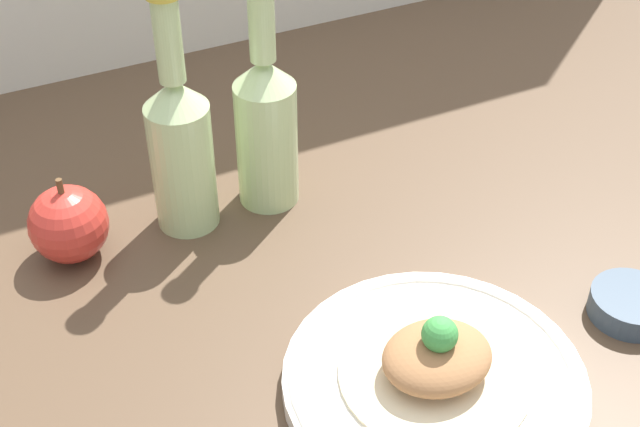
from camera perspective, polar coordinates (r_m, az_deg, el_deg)
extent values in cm
cube|color=brown|center=(93.12, -1.46, -5.54)|extent=(180.00, 110.00, 4.00)
cylinder|color=silver|center=(82.19, 7.31, -10.67)|extent=(27.43, 27.43, 1.93)
torus|color=silver|center=(81.69, 7.35, -10.36)|extent=(26.59, 26.59, 1.35)
cylinder|color=beige|center=(81.32, 7.37, -10.13)|extent=(17.39, 17.39, 0.40)
ellipsoid|color=#9E6B42|center=(79.73, 7.50, -9.11)|extent=(10.06, 8.55, 3.90)
sphere|color=green|center=(77.61, 7.68, -7.66)|extent=(3.22, 3.22, 3.22)
cylinder|color=#B7D18E|center=(96.46, -8.76, 3.01)|extent=(6.86, 6.86, 14.78)
cone|color=#B7D18E|center=(91.61, -9.29, 7.56)|extent=(6.86, 6.86, 3.09)
cylinder|color=#B7D18E|center=(88.70, -9.69, 10.90)|extent=(2.74, 2.74, 8.99)
cylinder|color=#B7D18E|center=(99.01, -3.42, 4.48)|extent=(6.86, 6.86, 14.78)
cone|color=#B7D18E|center=(94.29, -3.62, 8.97)|extent=(6.86, 6.86, 3.09)
cylinder|color=#B7D18E|center=(91.47, -3.77, 12.26)|extent=(2.74, 2.74, 8.99)
sphere|color=red|center=(96.28, -15.79, -0.66)|extent=(8.34, 8.34, 8.34)
cylinder|color=brown|center=(93.41, -16.30, 1.64)|extent=(0.67, 0.67, 1.88)
cylinder|color=#384756|center=(93.07, 19.25, -5.53)|extent=(8.08, 8.08, 2.53)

